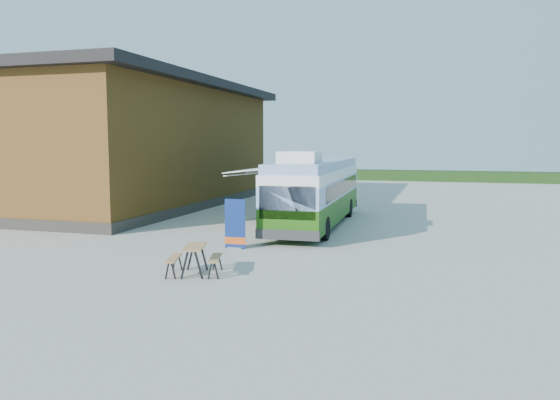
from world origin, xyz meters
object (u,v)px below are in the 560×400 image
(banner, at_px, (235,228))
(slurry_tanker, at_px, (297,183))
(person_a, at_px, (298,203))
(person_b, at_px, (316,193))
(bus, at_px, (316,190))
(picnic_table, at_px, (194,253))

(banner, distance_m, slurry_tanker, 14.53)
(person_a, distance_m, slurry_tanker, 6.96)
(banner, relative_size, person_a, 1.03)
(person_a, height_order, person_b, person_b)
(person_a, relative_size, person_b, 0.93)
(bus, height_order, person_a, bus)
(picnic_table, height_order, person_b, person_b)
(bus, relative_size, banner, 6.33)
(picnic_table, bearing_deg, slurry_tanker, 78.62)
(bus, distance_m, person_b, 6.65)
(banner, bearing_deg, slurry_tanker, 94.06)
(banner, distance_m, person_a, 7.75)
(person_b, bearing_deg, picnic_table, 18.05)
(bus, bearing_deg, person_a, 128.49)
(person_b, distance_m, slurry_tanker, 2.40)
(person_a, xyz_separation_m, slurry_tanker, (-1.83, 6.70, 0.48))
(person_b, bearing_deg, slurry_tanker, -120.47)
(slurry_tanker, bearing_deg, bus, -77.11)
(picnic_table, xyz_separation_m, person_b, (-0.25, 16.70, 0.31))
(banner, height_order, person_a, banner)
(slurry_tanker, bearing_deg, person_a, -82.55)
(banner, xyz_separation_m, person_b, (0.06, 12.69, 0.20))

